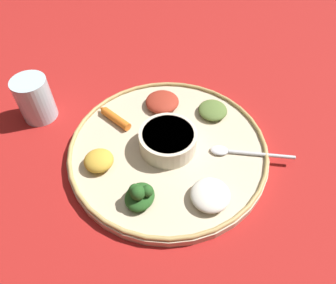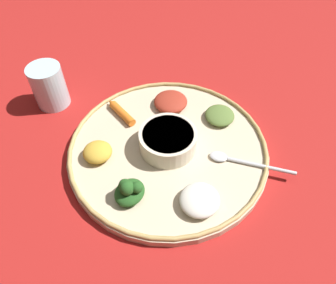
% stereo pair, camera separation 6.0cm
% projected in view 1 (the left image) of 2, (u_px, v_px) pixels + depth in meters
% --- Properties ---
extents(ground_plane, '(2.40, 2.40, 0.00)m').
position_uv_depth(ground_plane, '(168.00, 152.00, 0.63)').
color(ground_plane, maroon).
extents(platter, '(0.39, 0.39, 0.02)m').
position_uv_depth(platter, '(168.00, 150.00, 0.62)').
color(platter, '#C6B293').
rests_on(platter, ground_plane).
extents(platter_rim, '(0.38, 0.38, 0.01)m').
position_uv_depth(platter_rim, '(168.00, 146.00, 0.61)').
color(platter_rim, tan).
rests_on(platter_rim, platter).
extents(center_bowl, '(0.11, 0.11, 0.04)m').
position_uv_depth(center_bowl, '(168.00, 140.00, 0.60)').
color(center_bowl, beige).
rests_on(center_bowl, platter).
extents(spoon, '(0.16, 0.06, 0.01)m').
position_uv_depth(spoon, '(238.00, 152.00, 0.60)').
color(spoon, silver).
rests_on(spoon, platter).
extents(greens_pile, '(0.05, 0.06, 0.04)m').
position_uv_depth(greens_pile, '(141.00, 196.00, 0.52)').
color(greens_pile, '#23511E').
rests_on(greens_pile, platter).
extents(carrot_near_spoon, '(0.09, 0.05, 0.02)m').
position_uv_depth(carrot_near_spoon, '(114.00, 117.00, 0.65)').
color(carrot_near_spoon, orange).
rests_on(carrot_near_spoon, platter).
extents(mound_lentil_yellow, '(0.08, 0.08, 0.03)m').
position_uv_depth(mound_lentil_yellow, '(99.00, 160.00, 0.57)').
color(mound_lentil_yellow, gold).
rests_on(mound_lentil_yellow, platter).
extents(mound_beet, '(0.10, 0.10, 0.02)m').
position_uv_depth(mound_beet, '(162.00, 102.00, 0.68)').
color(mound_beet, maroon).
rests_on(mound_beet, platter).
extents(mound_collards, '(0.08, 0.08, 0.02)m').
position_uv_depth(mound_collards, '(213.00, 110.00, 0.67)').
color(mound_collards, '#567033').
rests_on(mound_collards, platter).
extents(mound_rice_white, '(0.07, 0.07, 0.02)m').
position_uv_depth(mound_rice_white, '(210.00, 195.00, 0.53)').
color(mound_rice_white, silver).
rests_on(mound_rice_white, platter).
extents(drinking_glass, '(0.07, 0.07, 0.09)m').
position_uv_depth(drinking_glass, '(36.00, 101.00, 0.66)').
color(drinking_glass, silver).
rests_on(drinking_glass, ground_plane).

